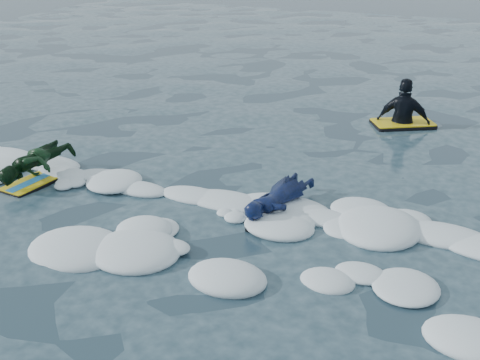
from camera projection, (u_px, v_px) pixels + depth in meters
name	position (u px, v px, depth m)	size (l,w,h in m)	color
ground	(158.00, 249.00, 7.63)	(120.00, 120.00, 0.00)	#162435
foam_band	(195.00, 215.00, 8.50)	(12.00, 3.10, 0.30)	white
prone_woman_unit	(278.00, 199.00, 8.52)	(0.84, 1.58, 0.39)	black
prone_child_unit	(37.00, 166.00, 9.46)	(0.80, 1.41, 0.53)	black
waiting_rider_unit	(403.00, 123.00, 12.08)	(1.38, 1.19, 1.82)	black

